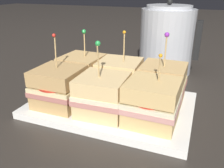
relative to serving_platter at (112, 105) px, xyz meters
name	(u,v)px	position (x,y,z in m)	size (l,w,h in m)	color
ground_plane	(112,108)	(0.00, 0.00, -0.01)	(6.00, 6.00, 0.00)	#2D2823
serving_platter	(112,105)	(0.00, 0.00, 0.00)	(0.40, 0.28, 0.02)	white
sandwich_front_left	(59,87)	(-0.12, -0.06, 0.06)	(0.11, 0.11, 0.18)	tan
sandwich_front_center	(103,95)	(0.00, -0.06, 0.05)	(0.12, 0.12, 0.17)	#DBB77A
sandwich_front_right	(152,102)	(0.11, -0.06, 0.06)	(0.12, 0.12, 0.15)	tan
sandwich_back_left	(82,72)	(-0.11, 0.06, 0.06)	(0.12, 0.12, 0.17)	tan
sandwich_back_center	(120,78)	(0.00, 0.06, 0.06)	(0.12, 0.12, 0.18)	#DBB77A
sandwich_back_right	(162,83)	(0.12, 0.06, 0.06)	(0.12, 0.12, 0.18)	tan
kettle_steel	(167,40)	(0.08, 0.34, 0.11)	(0.21, 0.19, 0.26)	#B7BABF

